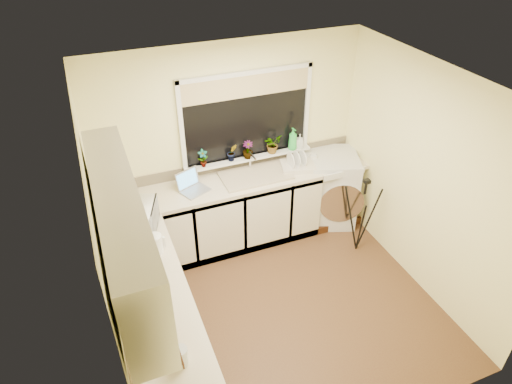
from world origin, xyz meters
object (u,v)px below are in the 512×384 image
at_px(tripod, 361,216).
at_px(steel_jar, 150,318).
at_px(kettle, 155,244).
at_px(cup_back, 313,158).
at_px(washing_machine, 328,188).
at_px(plant_c, 248,150).
at_px(microwave, 137,220).
at_px(dish_rack, 298,166).
at_px(plant_d, 272,144).
at_px(plant_a, 203,158).
at_px(soap_bottle_green, 293,139).
at_px(plant_b, 232,152).
at_px(glass_jug, 181,356).
at_px(soap_bottle_clear, 300,141).
at_px(laptop, 192,185).
at_px(cup_left, 172,356).

height_order(tripod, steel_jar, tripod).
height_order(kettle, cup_back, kettle).
height_order(washing_machine, plant_c, plant_c).
height_order(washing_machine, microwave, microwave).
height_order(dish_rack, cup_back, cup_back).
relative_size(steel_jar, plant_d, 0.46).
relative_size(washing_machine, plant_d, 4.14).
distance_m(plant_a, plant_d, 0.88).
bearing_deg(soap_bottle_green, washing_machine, -23.53).
distance_m(dish_rack, plant_b, 0.83).
height_order(kettle, soap_bottle_green, soap_bottle_green).
distance_m(tripod, microwave, 2.59).
bearing_deg(tripod, glass_jug, -150.38).
bearing_deg(washing_machine, glass_jug, -118.37).
bearing_deg(cup_back, washing_machine, -15.41).
bearing_deg(steel_jar, plant_a, 62.16).
relative_size(kettle, plant_b, 0.86).
relative_size(plant_b, soap_bottle_clear, 1.19).
relative_size(kettle, soap_bottle_clear, 1.02).
xyz_separation_m(dish_rack, plant_c, (-0.56, 0.23, 0.23)).
distance_m(tripod, steel_jar, 2.86).
bearing_deg(cup_back, microwave, -165.37).
bearing_deg(dish_rack, kettle, -140.49).
distance_m(steel_jar, microwave, 1.19).
bearing_deg(laptop, plant_a, 20.18).
xyz_separation_m(dish_rack, glass_jug, (-1.99, -2.14, 0.05)).
xyz_separation_m(washing_machine, dish_rack, (-0.48, -0.02, 0.45)).
xyz_separation_m(microwave, plant_c, (1.44, 0.73, 0.12)).
distance_m(washing_machine, dish_rack, 0.66).
bearing_deg(plant_b, plant_c, -3.99).
bearing_deg(glass_jug, cup_left, 134.49).
relative_size(laptop, microwave, 0.74).
height_order(laptop, cup_back, laptop).
height_order(dish_rack, cup_left, cup_left).
xyz_separation_m(steel_jar, plant_d, (1.89, 1.93, 0.21)).
bearing_deg(plant_a, soap_bottle_clear, -0.01).
bearing_deg(glass_jug, dish_rack, 47.04).
height_order(kettle, plant_c, plant_c).
bearing_deg(washing_machine, steel_jar, -126.32).
xyz_separation_m(washing_machine, soap_bottle_clear, (-0.35, 0.20, 0.66)).
xyz_separation_m(kettle, plant_d, (1.68, 1.11, 0.17)).
bearing_deg(cup_left, tripod, 28.53).
height_order(tripod, soap_bottle_clear, soap_bottle_clear).
bearing_deg(tripod, cup_left, -151.80).
bearing_deg(plant_d, washing_machine, -16.96).
bearing_deg(microwave, cup_left, -162.09).
relative_size(washing_machine, kettle, 5.18).
xyz_separation_m(washing_machine, glass_jug, (-2.47, -2.16, 0.50)).
relative_size(kettle, soap_bottle_green, 0.66).
height_order(dish_rack, glass_jug, glass_jug).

